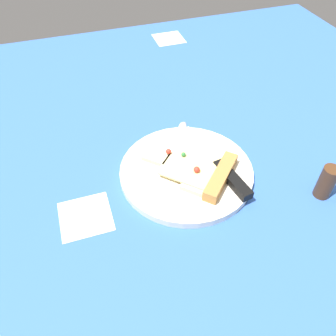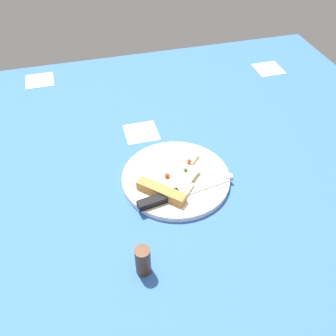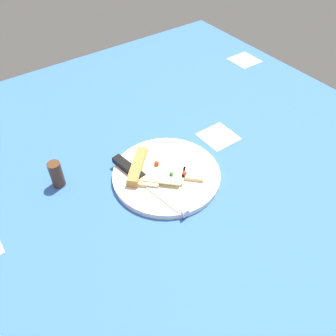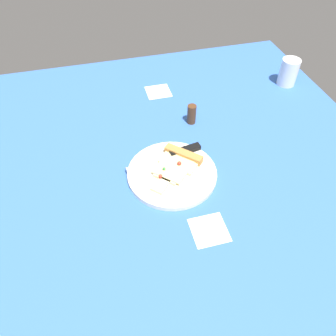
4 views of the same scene
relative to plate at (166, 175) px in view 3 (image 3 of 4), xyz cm
name	(u,v)px [view 3 (image 3 of 4)]	position (x,y,z in cm)	size (l,w,h in cm)	color
ground_plane	(162,188)	(1.32, -2.32, -2.22)	(138.67, 138.67, 3.00)	#3360B7
plate	(166,175)	(0.00, 0.00, 0.00)	(26.07, 26.07, 1.44)	silver
pizza_slice	(156,169)	(-1.83, -1.86, 1.50)	(17.78, 17.86, 2.49)	beige
knife	(141,178)	(-1.45, -6.18, 1.32)	(24.02, 5.94, 2.45)	silver
pepper_shaker	(56,174)	(-12.87, -22.15, 2.69)	(3.00, 3.00, 6.82)	#4C2D19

